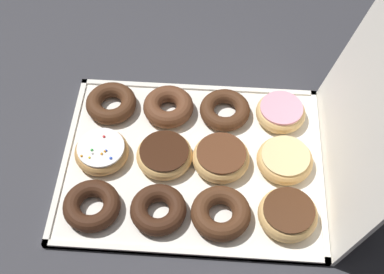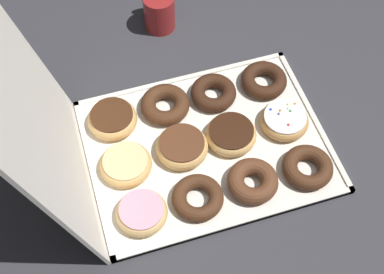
{
  "view_description": "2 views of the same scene",
  "coord_description": "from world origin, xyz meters",
  "px_view_note": "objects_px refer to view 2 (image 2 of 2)",
  "views": [
    {
      "loc": [
        0.61,
        0.04,
        0.96
      ],
      "look_at": [
        -0.03,
        -0.0,
        0.05
      ],
      "focal_mm": 49.84,
      "sensor_mm": 36.0,
      "label": 1
    },
    {
      "loc": [
        -0.63,
        0.23,
        1.07
      ],
      "look_at": [
        0.01,
        0.03,
        0.04
      ],
      "focal_mm": 50.55,
      "sensor_mm": 36.0,
      "label": 2
    }
  ],
  "objects_px": {
    "donut_box": "(207,146)",
    "glazed_ring_donut_10": "(126,164)",
    "chocolate_cake_ring_donut_3": "(253,181)",
    "chocolate_cake_ring_donut_0": "(308,167)",
    "pink_frosted_donut_9": "(142,212)",
    "chocolate_cake_ring_donut_5": "(213,93)",
    "chocolate_frosted_donut_7": "(182,148)",
    "coffee_mug": "(158,11)",
    "chocolate_frosted_donut_4": "(231,133)",
    "chocolate_cake_ring_donut_6": "(198,198)",
    "chocolate_cake_ring_donut_8": "(165,105)",
    "sprinkle_donut_1": "(284,120)",
    "chocolate_frosted_donut_11": "(112,119)",
    "chocolate_cake_ring_donut_2": "(264,80)"
  },
  "relations": [
    {
      "from": "chocolate_cake_ring_donut_0",
      "to": "sprinkle_donut_1",
      "type": "bearing_deg",
      "value": 0.33
    },
    {
      "from": "glazed_ring_donut_10",
      "to": "chocolate_cake_ring_donut_2",
      "type": "bearing_deg",
      "value": -70.82
    },
    {
      "from": "chocolate_cake_ring_donut_3",
      "to": "pink_frosted_donut_9",
      "type": "bearing_deg",
      "value": 90.18
    },
    {
      "from": "donut_box",
      "to": "chocolate_cake_ring_donut_3",
      "type": "bearing_deg",
      "value": -154.43
    },
    {
      "from": "chocolate_cake_ring_donut_5",
      "to": "chocolate_frosted_donut_7",
      "type": "bearing_deg",
      "value": 137.83
    },
    {
      "from": "chocolate_cake_ring_donut_5",
      "to": "glazed_ring_donut_10",
      "type": "bearing_deg",
      "value": 117.94
    },
    {
      "from": "pink_frosted_donut_9",
      "to": "chocolate_cake_ring_donut_5",
      "type": "bearing_deg",
      "value": -43.62
    },
    {
      "from": "chocolate_frosted_donut_7",
      "to": "coffee_mug",
      "type": "distance_m",
      "value": 0.42
    },
    {
      "from": "sprinkle_donut_1",
      "to": "chocolate_cake_ring_donut_5",
      "type": "relative_size",
      "value": 1.03
    },
    {
      "from": "glazed_ring_donut_10",
      "to": "donut_box",
      "type": "bearing_deg",
      "value": -88.42
    },
    {
      "from": "chocolate_frosted_donut_4",
      "to": "pink_frosted_donut_9",
      "type": "distance_m",
      "value": 0.28
    },
    {
      "from": "donut_box",
      "to": "chocolate_cake_ring_donut_6",
      "type": "xyz_separation_m",
      "value": [
        -0.13,
        0.06,
        0.02
      ]
    },
    {
      "from": "chocolate_cake_ring_donut_6",
      "to": "chocolate_cake_ring_donut_8",
      "type": "xyz_separation_m",
      "value": [
        0.26,
        0.0,
        0.0
      ]
    },
    {
      "from": "chocolate_cake_ring_donut_0",
      "to": "pink_frosted_donut_9",
      "type": "bearing_deg",
      "value": 89.69
    },
    {
      "from": "chocolate_cake_ring_donut_8",
      "to": "chocolate_frosted_donut_11",
      "type": "relative_size",
      "value": 1.01
    },
    {
      "from": "donut_box",
      "to": "glazed_ring_donut_10",
      "type": "distance_m",
      "value": 0.2
    },
    {
      "from": "sprinkle_donut_1",
      "to": "pink_frosted_donut_9",
      "type": "relative_size",
      "value": 1.04
    },
    {
      "from": "donut_box",
      "to": "chocolate_cake_ring_donut_3",
      "type": "distance_m",
      "value": 0.15
    },
    {
      "from": "chocolate_cake_ring_donut_0",
      "to": "sprinkle_donut_1",
      "type": "relative_size",
      "value": 1.0
    },
    {
      "from": "sprinkle_donut_1",
      "to": "chocolate_cake_ring_donut_3",
      "type": "height_order",
      "value": "sprinkle_donut_1"
    },
    {
      "from": "chocolate_cake_ring_donut_5",
      "to": "pink_frosted_donut_9",
      "type": "relative_size",
      "value": 1.01
    },
    {
      "from": "chocolate_frosted_donut_7",
      "to": "pink_frosted_donut_9",
      "type": "bearing_deg",
      "value": 134.97
    },
    {
      "from": "donut_box",
      "to": "glazed_ring_donut_10",
      "type": "xyz_separation_m",
      "value": [
        -0.01,
        0.19,
        0.02
      ]
    },
    {
      "from": "chocolate_cake_ring_donut_3",
      "to": "chocolate_frosted_donut_7",
      "type": "relative_size",
      "value": 0.94
    },
    {
      "from": "sprinkle_donut_1",
      "to": "chocolate_cake_ring_donut_6",
      "type": "xyz_separation_m",
      "value": [
        -0.13,
        0.26,
        -0.0
      ]
    },
    {
      "from": "glazed_ring_donut_10",
      "to": "chocolate_frosted_donut_11",
      "type": "distance_m",
      "value": 0.13
    },
    {
      "from": "donut_box",
      "to": "chocolate_frosted_donut_7",
      "type": "xyz_separation_m",
      "value": [
        -0.0,
        0.06,
        0.03
      ]
    },
    {
      "from": "sprinkle_donut_1",
      "to": "chocolate_cake_ring_donut_0",
      "type": "bearing_deg",
      "value": -179.67
    },
    {
      "from": "chocolate_cake_ring_donut_0",
      "to": "chocolate_cake_ring_donut_5",
      "type": "bearing_deg",
      "value": 27.23
    },
    {
      "from": "donut_box",
      "to": "pink_frosted_donut_9",
      "type": "height_order",
      "value": "pink_frosted_donut_9"
    },
    {
      "from": "chocolate_cake_ring_donut_0",
      "to": "chocolate_cake_ring_donut_3",
      "type": "relative_size",
      "value": 1.01
    },
    {
      "from": "chocolate_cake_ring_donut_8",
      "to": "chocolate_cake_ring_donut_0",
      "type": "bearing_deg",
      "value": -135.43
    },
    {
      "from": "chocolate_cake_ring_donut_2",
      "to": "chocolate_frosted_donut_7",
      "type": "distance_m",
      "value": 0.28
    },
    {
      "from": "chocolate_cake_ring_donut_3",
      "to": "chocolate_cake_ring_donut_6",
      "type": "relative_size",
      "value": 1.0
    },
    {
      "from": "chocolate_cake_ring_donut_0",
      "to": "chocolate_cake_ring_donut_2",
      "type": "distance_m",
      "value": 0.26
    },
    {
      "from": "donut_box",
      "to": "chocolate_cake_ring_donut_5",
      "type": "relative_size",
      "value": 4.91
    },
    {
      "from": "chocolate_cake_ring_donut_3",
      "to": "chocolate_frosted_donut_4",
      "type": "relative_size",
      "value": 0.96
    },
    {
      "from": "donut_box",
      "to": "chocolate_frosted_donut_4",
      "type": "bearing_deg",
      "value": -87.16
    },
    {
      "from": "glazed_ring_donut_10",
      "to": "chocolate_frosted_donut_11",
      "type": "height_order",
      "value": "chocolate_frosted_donut_11"
    },
    {
      "from": "chocolate_frosted_donut_7",
      "to": "pink_frosted_donut_9",
      "type": "height_order",
      "value": "chocolate_frosted_donut_7"
    },
    {
      "from": "chocolate_frosted_donut_4",
      "to": "coffee_mug",
      "type": "relative_size",
      "value": 1.15
    },
    {
      "from": "sprinkle_donut_1",
      "to": "chocolate_frosted_donut_7",
      "type": "height_order",
      "value": "same"
    },
    {
      "from": "chocolate_cake_ring_donut_5",
      "to": "coffee_mug",
      "type": "bearing_deg",
      "value": 11.69
    },
    {
      "from": "chocolate_cake_ring_donut_2",
      "to": "chocolate_frosted_donut_7",
      "type": "xyz_separation_m",
      "value": [
        -0.13,
        0.25,
        0.0
      ]
    },
    {
      "from": "chocolate_cake_ring_donut_6",
      "to": "glazed_ring_donut_10",
      "type": "distance_m",
      "value": 0.18
    },
    {
      "from": "chocolate_cake_ring_donut_3",
      "to": "chocolate_frosted_donut_11",
      "type": "relative_size",
      "value": 0.97
    },
    {
      "from": "chocolate_cake_ring_donut_5",
      "to": "coffee_mug",
      "type": "height_order",
      "value": "coffee_mug"
    },
    {
      "from": "chocolate_frosted_donut_4",
      "to": "chocolate_cake_ring_donut_5",
      "type": "xyz_separation_m",
      "value": [
        0.13,
        0.0,
        -0.0
      ]
    },
    {
      "from": "chocolate_frosted_donut_4",
      "to": "chocolate_cake_ring_donut_6",
      "type": "relative_size",
      "value": 1.05
    },
    {
      "from": "sprinkle_donut_1",
      "to": "chocolate_cake_ring_donut_5",
      "type": "distance_m",
      "value": 0.18
    }
  ]
}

